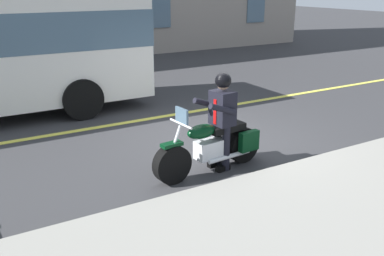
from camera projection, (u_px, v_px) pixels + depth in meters
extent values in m
plane|color=#333335|center=(215.00, 139.00, 9.11)|extent=(80.00, 80.00, 0.00)
cube|color=#E5DB4C|center=(172.00, 115.00, 10.74)|extent=(60.00, 0.16, 0.01)
cylinder|color=black|center=(172.00, 164.00, 7.03)|extent=(0.68, 0.26, 0.66)
cylinder|color=black|center=(242.00, 145.00, 7.88)|extent=(0.68, 0.26, 0.66)
cube|color=silver|center=(211.00, 149.00, 7.44)|extent=(0.58, 0.33, 0.32)
ellipsoid|color=black|center=(201.00, 132.00, 7.21)|extent=(0.58, 0.33, 0.24)
cube|color=black|center=(226.00, 128.00, 7.53)|extent=(0.72, 0.34, 0.12)
cube|color=black|center=(249.00, 141.00, 7.63)|extent=(0.41, 0.16, 0.36)
cube|color=black|center=(233.00, 134.00, 7.97)|extent=(0.41, 0.16, 0.36)
cylinder|color=silver|center=(173.00, 149.00, 6.95)|extent=(0.35, 0.08, 0.76)
cylinder|color=silver|center=(181.00, 124.00, 6.91)|extent=(0.09, 0.60, 0.04)
cube|color=black|center=(172.00, 144.00, 6.92)|extent=(0.37, 0.19, 0.06)
cylinder|color=silver|center=(229.00, 156.00, 7.53)|extent=(0.90, 0.16, 0.08)
cube|color=slate|center=(182.00, 116.00, 6.88)|extent=(0.07, 0.32, 0.28)
cylinder|color=black|center=(226.00, 148.00, 7.48)|extent=(0.14, 0.14, 0.84)
cube|color=black|center=(223.00, 168.00, 7.57)|extent=(0.27, 0.13, 0.10)
cylinder|color=black|center=(217.00, 144.00, 7.67)|extent=(0.14, 0.14, 0.84)
cube|color=black|center=(214.00, 164.00, 7.76)|extent=(0.27, 0.13, 0.10)
cube|color=black|center=(223.00, 108.00, 7.35)|extent=(0.36, 0.43, 0.60)
cube|color=red|center=(215.00, 112.00, 7.27)|extent=(0.03, 0.07, 0.44)
cylinder|color=black|center=(223.00, 109.00, 7.06)|extent=(0.56, 0.15, 0.28)
cylinder|color=black|center=(207.00, 103.00, 7.40)|extent=(0.56, 0.15, 0.28)
sphere|color=tan|center=(223.00, 84.00, 7.21)|extent=(0.22, 0.22, 0.22)
sphere|color=black|center=(223.00, 81.00, 7.19)|extent=(0.28, 0.28, 0.28)
cube|color=slate|center=(133.00, 27.00, 11.71)|extent=(0.06, 2.40, 1.90)
cylinder|color=black|center=(58.00, 80.00, 12.28)|extent=(1.00, 0.30, 1.00)
cylinder|color=black|center=(82.00, 99.00, 10.31)|extent=(1.00, 0.30, 1.00)
cube|color=slate|center=(256.00, 6.00, 22.01)|extent=(1.10, 0.06, 1.60)
cube|color=slate|center=(159.00, 10.00, 19.38)|extent=(1.10, 0.06, 1.60)
cube|color=slate|center=(33.00, 14.00, 16.75)|extent=(1.10, 0.06, 1.60)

